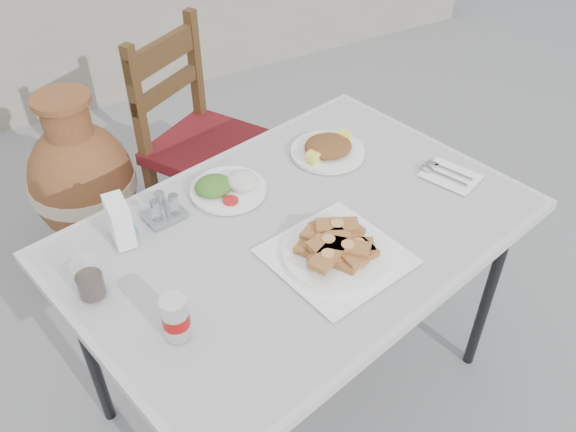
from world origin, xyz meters
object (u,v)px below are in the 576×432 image
condiment_caddy (164,209)px  cafe_table (299,239)px  terracotta_urn (83,184)px  chair (202,142)px  salad_rice_plate (227,186)px  pide_plate (337,248)px  cola_glass (90,281)px  salad_chopped_plate (328,148)px  napkin_holder (120,221)px  soda_can (176,318)px

condiment_caddy → cafe_table: bearing=-34.4°
terracotta_urn → chair: bearing=-19.0°
salad_rice_plate → chair: size_ratio=0.24×
pide_plate → cola_glass: (-0.64, 0.19, 0.02)m
cola_glass → salad_rice_plate: bearing=24.6°
pide_plate → terracotta_urn: pide_plate is taller
terracotta_urn → condiment_caddy: bearing=-83.8°
pide_plate → salad_rice_plate: 0.44m
salad_rice_plate → salad_chopped_plate: size_ratio=0.95×
salad_rice_plate → pide_plate: bearing=-71.2°
salad_rice_plate → terracotta_urn: salad_rice_plate is taller
salad_chopped_plate → salad_rice_plate: bearing=-176.3°
napkin_holder → chair: bearing=57.1°
salad_rice_plate → cafe_table: bearing=-64.6°
chair → terracotta_urn: chair is taller
chair → terracotta_urn: bearing=130.2°
cafe_table → pide_plate: 0.19m
cafe_table → condiment_caddy: size_ratio=11.79×
salad_chopped_plate → soda_can: (-0.74, -0.49, 0.04)m
pide_plate → salad_rice_plate: pide_plate is taller
salad_chopped_plate → chair: 0.80m
salad_rice_plate → terracotta_urn: 1.07m
cola_glass → chair: size_ratio=0.11×
salad_rice_plate → chair: (0.19, 0.73, -0.32)m
chair → pide_plate: bearing=-123.3°
soda_can → cola_glass: size_ratio=1.09×
salad_chopped_plate → napkin_holder: size_ratio=1.92×
chair → soda_can: bearing=-145.2°
cola_glass → chair: chair is taller
soda_can → terracotta_urn: 1.46m
salad_chopped_plate → cola_glass: size_ratio=2.29×
salad_rice_plate → chair: chair is taller
soda_can → chair: chair is taller
soda_can → terracotta_urn: size_ratio=0.15×
pide_plate → soda_can: (-0.49, -0.04, 0.03)m
cola_glass → condiment_caddy: (0.28, 0.21, -0.02)m
pide_plate → condiment_caddy: 0.54m
cafe_table → terracotta_urn: size_ratio=1.89×
salad_chopped_plate → terracotta_urn: bearing=128.9°
salad_rice_plate → napkin_holder: (-0.36, -0.05, 0.04)m
pide_plate → terracotta_urn: (-0.46, 1.32, -0.48)m
soda_can → salad_chopped_plate: bearing=33.3°
cola_glass → napkin_holder: 0.22m
cafe_table → pide_plate: size_ratio=3.83×
salad_chopped_plate → cola_glass: (-0.88, -0.25, 0.03)m
napkin_holder → condiment_caddy: 0.15m
cola_glass → chair: (0.68, 0.96, -0.34)m
salad_rice_plate → salad_chopped_plate: (0.39, 0.03, -0.00)m
salad_chopped_plate → condiment_caddy: size_ratio=1.96×
cola_glass → terracotta_urn: cola_glass is taller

